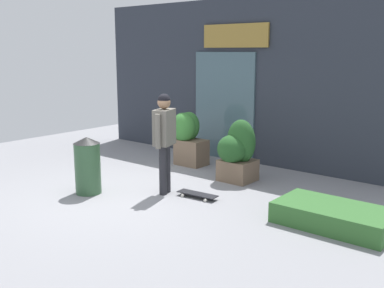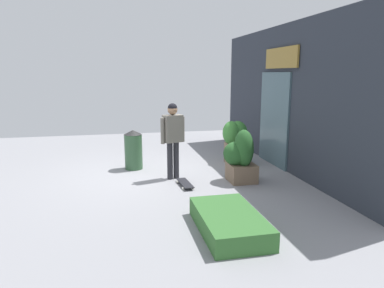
{
  "view_description": "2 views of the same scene",
  "coord_description": "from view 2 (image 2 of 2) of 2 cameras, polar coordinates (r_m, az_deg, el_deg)",
  "views": [
    {
      "loc": [
        5.66,
        -5.17,
        2.45
      ],
      "look_at": [
        0.74,
        0.82,
        0.86
      ],
      "focal_mm": 42.57,
      "sensor_mm": 36.0,
      "label": 1
    },
    {
      "loc": [
        8.07,
        -0.79,
        2.39
      ],
      "look_at": [
        0.74,
        0.82,
        0.86
      ],
      "focal_mm": 32.35,
      "sensor_mm": 36.0,
      "label": 2
    }
  ],
  "objects": [
    {
      "name": "hedge_ledge",
      "position": [
        5.48,
        6.12,
        -12.66
      ],
      "size": [
        1.6,
        0.9,
        0.3
      ],
      "primitive_type": "cube",
      "color": "#33662D",
      "rests_on": "ground_plane"
    },
    {
      "name": "trash_bin",
      "position": [
        8.88,
        -9.64,
        -0.9
      ],
      "size": [
        0.46,
        0.46,
        1.0
      ],
      "color": "#335938",
      "rests_on": "ground_plane"
    },
    {
      "name": "planter_box_right",
      "position": [
        9.35,
        7.07,
        0.66
      ],
      "size": [
        0.76,
        0.67,
        1.15
      ],
      "color": "brown",
      "rests_on": "ground_plane"
    },
    {
      "name": "ground_plane",
      "position": [
        8.45,
        -6.56,
        -4.97
      ],
      "size": [
        12.0,
        12.0,
        0.0
      ],
      "primitive_type": "plane",
      "color": "gray"
    },
    {
      "name": "building_facade",
      "position": [
        9.12,
        15.17,
        7.29
      ],
      "size": [
        7.96,
        0.31,
        3.58
      ],
      "color": "#2D333D",
      "rests_on": "ground_plane"
    },
    {
      "name": "skateboarder",
      "position": [
        7.83,
        -3.19,
        1.84
      ],
      "size": [
        0.38,
        0.57,
        1.74
      ],
      "rotation": [
        0.0,
        0.0,
        0.31
      ],
      "color": "#28282D",
      "rests_on": "ground_plane"
    },
    {
      "name": "skateboard",
      "position": [
        7.53,
        -1.15,
        -6.47
      ],
      "size": [
        0.74,
        0.3,
        0.08
      ],
      "rotation": [
        0.0,
        0.0,
        0.08
      ],
      "color": "black",
      "rests_on": "ground_plane"
    },
    {
      "name": "planter_box_left",
      "position": [
        7.79,
        8.04,
        -2.0
      ],
      "size": [
        0.68,
        0.7,
        1.19
      ],
      "color": "brown",
      "rests_on": "ground_plane"
    }
  ]
}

